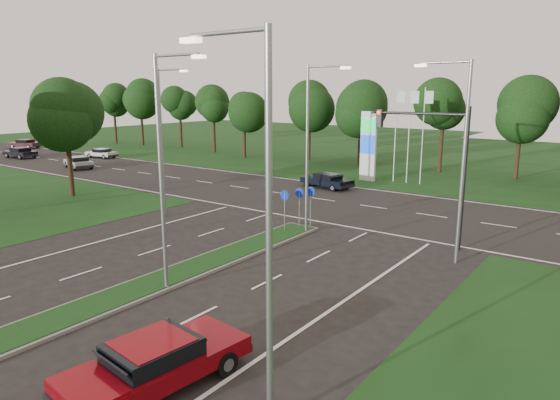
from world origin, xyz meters
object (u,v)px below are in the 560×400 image
Objects in this scene: far_car_c at (20,152)px; red_sedan at (156,362)px; navy_sedan at (327,180)px; far_car_b at (102,153)px; far_car_d at (25,143)px; far_car_a at (78,162)px.

red_sedan is at bearing -116.62° from far_car_c.
navy_sedan is 31.04m from far_car_b.
far_car_d reaches higher than far_car_b.
red_sedan is 49.76m from far_car_b.
far_car_a is at bearing 157.03° from red_sedan.
red_sedan reaches higher than far_car_b.
far_car_c is (-38.58, -5.37, 0.03)m from navy_sedan.
red_sedan is 1.17× the size of far_car_c.
red_sedan reaches higher than far_car_a.
red_sedan reaches higher than navy_sedan.
red_sedan is at bearing -103.05° from far_car_a.
navy_sedan is at bearing -109.25° from far_car_d.
far_car_a is 23.58m from far_car_d.
far_car_c reaches higher than far_car_a.
far_car_a is (-25.73, -5.94, 0.02)m from navy_sedan.
far_car_a is 12.86m from far_car_c.
far_car_d is at bearing 91.24° from far_car_a.
red_sedan is 1.13× the size of far_car_a.
far_car_a is at bearing -124.18° from far_car_d.
navy_sedan is at bearing 118.59° from red_sedan.
red_sedan is 1.30× the size of far_car_b.
far_car_a is at bearing -95.88° from far_car_c.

